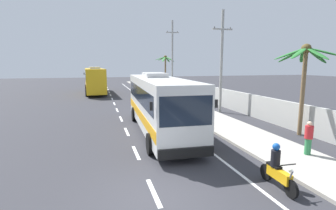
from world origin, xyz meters
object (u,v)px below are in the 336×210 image
Objects in this scene: coach_bus_far_lane at (95,80)px; motorcycle_beside_bus at (157,101)px; pedestrian_near_kerb at (309,137)px; palm_nearest at (305,65)px; utility_pole_mid at (221,61)px; utility_pole_far at (172,57)px; palm_second at (165,64)px; motorcycle_trailing at (277,170)px; coach_bus_foreground at (159,102)px.

motorcycle_beside_bus is (6.08, -14.23, -1.41)m from coach_bus_far_lane.
palm_nearest is at bearing -139.21° from pedestrian_near_kerb.
coach_bus_far_lane is 21.71m from utility_pole_mid.
palm_nearest is at bearing -81.24° from utility_pole_mid.
utility_pole_far reaches higher than coach_bus_far_lane.
palm_second is at bearing -104.77° from pedestrian_near_kerb.
motorcycle_trailing is 0.34× the size of palm_second.
motorcycle_trailing is 3.98m from pedestrian_near_kerb.
utility_pole_far is (1.07, 25.92, 4.34)m from pedestrian_near_kerb.
coach_bus_foreground is 1.33× the size of utility_pole_mid.
pedestrian_near_kerb is at bearing -96.42° from utility_pole_mid.
utility_pole_far is (-0.21, 14.55, 0.71)m from utility_pole_mid.
coach_bus_far_lane is at bearing 159.37° from utility_pole_far.
motorcycle_trailing is 14.80m from utility_pole_mid.
palm_second reaches higher than motorcycle_beside_bus.
utility_pole_far is (4.65, 10.20, 4.66)m from motorcycle_beside_bus.
utility_pole_mid is 14.57m from utility_pole_far.
palm_nearest is at bearing 42.44° from motorcycle_trailing.
utility_pole_far reaches higher than motorcycle_trailing.
pedestrian_near_kerb is 26.30m from utility_pole_far.
coach_bus_far_lane is at bearing 113.11° from motorcycle_beside_bus.
coach_bus_far_lane is 11.91m from utility_pole_far.
palm_second reaches higher than palm_nearest.
motorcycle_beside_bus is 0.36× the size of palm_nearest.
utility_pole_mid is 1.63× the size of palm_nearest.
motorcycle_beside_bus is 1.25× the size of pedestrian_near_kerb.
utility_pole_mid reaches higher than motorcycle_beside_bus.
palm_second is (0.91, 7.26, -1.01)m from utility_pole_far.
palm_second is (-0.55, 29.92, 0.03)m from palm_nearest.
coach_bus_foreground is 8.86m from motorcycle_trailing.
utility_pole_far is at bearing 90.82° from utility_pole_mid.
coach_bus_far_lane is at bearing -164.52° from palm_second.
palm_second is at bearing 81.41° from motorcycle_trailing.
palm_nearest is 0.95× the size of palm_second.
palm_second is (0.70, 21.81, -0.30)m from utility_pole_mid.
motorcycle_beside_bus is at bearing 77.97° from coach_bus_foreground.
pedestrian_near_kerb is at bearing -92.37° from utility_pole_far.
motorcycle_trailing is at bearing -89.27° from motorcycle_beside_bus.
palm_nearest is at bearing -88.94° from palm_second.
motorcycle_beside_bus is 17.85m from motorcycle_trailing.
pedestrian_near_kerb is (5.58, -6.35, -0.97)m from coach_bus_foreground.
pedestrian_near_kerb is 0.15× the size of utility_pole_far.
coach_bus_foreground is 8.51m from pedestrian_near_kerb.
coach_bus_foreground is 9.67m from motorcycle_beside_bus.
coach_bus_far_lane is 6.02× the size of motorcycle_beside_bus.
motorcycle_trailing is 1.25× the size of pedestrian_near_kerb.
utility_pole_far is at bearing 93.68° from palm_nearest.
utility_pole_far reaches higher than palm_second.
utility_pole_far is at bearing -20.63° from coach_bus_far_lane.
motorcycle_beside_bus is 18.68m from palm_second.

